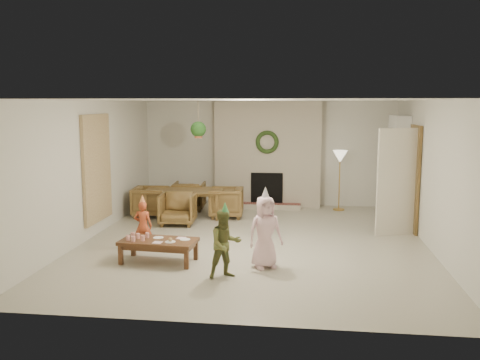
% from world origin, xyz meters
% --- Properties ---
extents(floor, '(7.00, 7.00, 0.00)m').
position_xyz_m(floor, '(0.00, 0.00, 0.00)').
color(floor, '#B7B29E').
rests_on(floor, ground).
extents(ceiling, '(7.00, 7.00, 0.00)m').
position_xyz_m(ceiling, '(0.00, 0.00, 2.50)').
color(ceiling, white).
rests_on(ceiling, wall_back).
extents(wall_back, '(7.00, 0.00, 7.00)m').
position_xyz_m(wall_back, '(0.00, 3.50, 1.25)').
color(wall_back, silver).
rests_on(wall_back, floor).
extents(wall_front, '(7.00, 0.00, 7.00)m').
position_xyz_m(wall_front, '(0.00, -3.50, 1.25)').
color(wall_front, silver).
rests_on(wall_front, floor).
extents(wall_left, '(0.00, 7.00, 7.00)m').
position_xyz_m(wall_left, '(-3.00, 0.00, 1.25)').
color(wall_left, silver).
rests_on(wall_left, floor).
extents(wall_right, '(0.00, 7.00, 7.00)m').
position_xyz_m(wall_right, '(3.00, 0.00, 1.25)').
color(wall_right, silver).
rests_on(wall_right, floor).
extents(fireplace_mass, '(2.50, 0.40, 2.50)m').
position_xyz_m(fireplace_mass, '(0.00, 3.30, 1.25)').
color(fireplace_mass, '#542D16').
rests_on(fireplace_mass, floor).
extents(fireplace_hearth, '(1.60, 0.30, 0.12)m').
position_xyz_m(fireplace_hearth, '(0.00, 2.95, 0.06)').
color(fireplace_hearth, maroon).
rests_on(fireplace_hearth, floor).
extents(fireplace_firebox, '(0.75, 0.12, 0.75)m').
position_xyz_m(fireplace_firebox, '(0.00, 3.12, 0.45)').
color(fireplace_firebox, black).
rests_on(fireplace_firebox, floor).
extents(fireplace_wreath, '(0.54, 0.10, 0.54)m').
position_xyz_m(fireplace_wreath, '(0.00, 3.07, 1.55)').
color(fireplace_wreath, '#213C16').
rests_on(fireplace_wreath, fireplace_mass).
extents(floor_lamp_base, '(0.26, 0.26, 0.03)m').
position_xyz_m(floor_lamp_base, '(1.68, 3.00, 0.01)').
color(floor_lamp_base, gold).
rests_on(floor_lamp_base, floor).
extents(floor_lamp_post, '(0.03, 0.03, 1.24)m').
position_xyz_m(floor_lamp_post, '(1.68, 3.00, 0.64)').
color(floor_lamp_post, gold).
rests_on(floor_lamp_post, floor).
extents(floor_lamp_shade, '(0.33, 0.33, 0.28)m').
position_xyz_m(floor_lamp_shade, '(1.68, 3.00, 1.24)').
color(floor_lamp_shade, beige).
rests_on(floor_lamp_shade, floor_lamp_post).
extents(bookshelf_carcass, '(0.30, 1.00, 2.20)m').
position_xyz_m(bookshelf_carcass, '(2.84, 2.30, 1.10)').
color(bookshelf_carcass, white).
rests_on(bookshelf_carcass, floor).
extents(bookshelf_shelf_a, '(0.30, 0.92, 0.03)m').
position_xyz_m(bookshelf_shelf_a, '(2.82, 2.30, 0.45)').
color(bookshelf_shelf_a, white).
rests_on(bookshelf_shelf_a, bookshelf_carcass).
extents(bookshelf_shelf_b, '(0.30, 0.92, 0.03)m').
position_xyz_m(bookshelf_shelf_b, '(2.82, 2.30, 0.85)').
color(bookshelf_shelf_b, white).
rests_on(bookshelf_shelf_b, bookshelf_carcass).
extents(bookshelf_shelf_c, '(0.30, 0.92, 0.03)m').
position_xyz_m(bookshelf_shelf_c, '(2.82, 2.30, 1.25)').
color(bookshelf_shelf_c, white).
rests_on(bookshelf_shelf_c, bookshelf_carcass).
extents(bookshelf_shelf_d, '(0.30, 0.92, 0.03)m').
position_xyz_m(bookshelf_shelf_d, '(2.82, 2.30, 1.65)').
color(bookshelf_shelf_d, white).
rests_on(bookshelf_shelf_d, bookshelf_carcass).
extents(books_row_lower, '(0.20, 0.40, 0.24)m').
position_xyz_m(books_row_lower, '(2.80, 2.15, 0.59)').
color(books_row_lower, '#B02039').
rests_on(books_row_lower, bookshelf_shelf_a).
extents(books_row_mid, '(0.20, 0.44, 0.24)m').
position_xyz_m(books_row_mid, '(2.80, 2.35, 0.99)').
color(books_row_mid, '#295899').
rests_on(books_row_mid, bookshelf_shelf_b).
extents(books_row_upper, '(0.20, 0.36, 0.22)m').
position_xyz_m(books_row_upper, '(2.80, 2.20, 1.38)').
color(books_row_upper, '#B08425').
rests_on(books_row_upper, bookshelf_shelf_c).
extents(door_frame, '(0.05, 0.86, 2.04)m').
position_xyz_m(door_frame, '(2.96, 1.20, 1.02)').
color(door_frame, brown).
rests_on(door_frame, floor).
extents(door_leaf, '(0.77, 0.32, 2.00)m').
position_xyz_m(door_leaf, '(2.58, 0.82, 1.00)').
color(door_leaf, beige).
rests_on(door_leaf, floor).
extents(curtain_panel, '(0.06, 1.20, 2.00)m').
position_xyz_m(curtain_panel, '(-2.96, 0.20, 1.25)').
color(curtain_panel, '#CBBD8F').
rests_on(curtain_panel, wall_left).
extents(dining_table, '(1.73, 1.04, 0.59)m').
position_xyz_m(dining_table, '(-1.71, 1.86, 0.30)').
color(dining_table, brown).
rests_on(dining_table, floor).
extents(dining_chair_near, '(0.74, 0.76, 0.65)m').
position_xyz_m(dining_chair_near, '(-1.67, 1.12, 0.33)').
color(dining_chair_near, brown).
rests_on(dining_chair_near, floor).
extents(dining_chair_far, '(0.74, 0.76, 0.65)m').
position_xyz_m(dining_chair_far, '(-1.76, 2.59, 0.33)').
color(dining_chair_far, brown).
rests_on(dining_chair_far, floor).
extents(dining_chair_left, '(0.76, 0.74, 0.65)m').
position_xyz_m(dining_chair_left, '(-2.45, 1.81, 0.33)').
color(dining_chair_left, brown).
rests_on(dining_chair_left, floor).
extents(dining_chair_right, '(0.76, 0.74, 0.65)m').
position_xyz_m(dining_chair_right, '(-0.79, 1.91, 0.33)').
color(dining_chair_right, brown).
rests_on(dining_chair_right, floor).
extents(hanging_plant_cord, '(0.01, 0.01, 0.70)m').
position_xyz_m(hanging_plant_cord, '(-1.30, 1.50, 2.15)').
color(hanging_plant_cord, tan).
rests_on(hanging_plant_cord, ceiling).
extents(hanging_plant_pot, '(0.16, 0.16, 0.12)m').
position_xyz_m(hanging_plant_pot, '(-1.30, 1.50, 1.80)').
color(hanging_plant_pot, '#A75935').
rests_on(hanging_plant_pot, hanging_plant_cord).
extents(hanging_plant_foliage, '(0.32, 0.32, 0.32)m').
position_xyz_m(hanging_plant_foliage, '(-1.30, 1.50, 1.92)').
color(hanging_plant_foliage, '#1F4C19').
rests_on(hanging_plant_foliage, hanging_plant_pot).
extents(coffee_table_top, '(1.21, 0.68, 0.05)m').
position_xyz_m(coffee_table_top, '(-1.35, -1.37, 0.33)').
color(coffee_table_top, brown).
rests_on(coffee_table_top, floor).
extents(coffee_table_apron, '(1.11, 0.58, 0.07)m').
position_xyz_m(coffee_table_apron, '(-1.35, -1.37, 0.27)').
color(coffee_table_apron, brown).
rests_on(coffee_table_apron, floor).
extents(coffee_leg_fl, '(0.07, 0.07, 0.30)m').
position_xyz_m(coffee_leg_fl, '(-1.90, -1.56, 0.15)').
color(coffee_leg_fl, brown).
rests_on(coffee_leg_fl, floor).
extents(coffee_leg_fr, '(0.07, 0.07, 0.30)m').
position_xyz_m(coffee_leg_fr, '(-0.84, -1.65, 0.15)').
color(coffee_leg_fr, brown).
rests_on(coffee_leg_fr, floor).
extents(coffee_leg_bl, '(0.07, 0.07, 0.30)m').
position_xyz_m(coffee_leg_bl, '(-1.86, -1.09, 0.15)').
color(coffee_leg_bl, brown).
rests_on(coffee_leg_bl, floor).
extents(coffee_leg_br, '(0.07, 0.07, 0.30)m').
position_xyz_m(coffee_leg_br, '(-0.80, -1.18, 0.15)').
color(coffee_leg_br, brown).
rests_on(coffee_leg_br, floor).
extents(cup_a, '(0.07, 0.07, 0.08)m').
position_xyz_m(cup_a, '(-1.81, -1.46, 0.40)').
color(cup_a, white).
rests_on(cup_a, coffee_table_top).
extents(cup_b, '(0.07, 0.07, 0.08)m').
position_xyz_m(cup_b, '(-1.79, -1.29, 0.40)').
color(cup_b, white).
rests_on(cup_b, coffee_table_top).
extents(cup_c, '(0.07, 0.07, 0.08)m').
position_xyz_m(cup_c, '(-1.70, -1.52, 0.40)').
color(cup_c, white).
rests_on(cup_c, coffee_table_top).
extents(cup_d, '(0.07, 0.07, 0.08)m').
position_xyz_m(cup_d, '(-1.69, -1.34, 0.40)').
color(cup_d, white).
rests_on(cup_d, coffee_table_top).
extents(cup_e, '(0.07, 0.07, 0.08)m').
position_xyz_m(cup_e, '(-1.57, -1.46, 0.40)').
color(cup_e, white).
rests_on(cup_e, coffee_table_top).
extents(cup_f, '(0.07, 0.07, 0.08)m').
position_xyz_m(cup_f, '(-1.56, -1.28, 0.40)').
color(cup_f, white).
rests_on(cup_f, coffee_table_top).
extents(plate_a, '(0.17, 0.17, 0.01)m').
position_xyz_m(plate_a, '(-1.39, -1.26, 0.36)').
color(plate_a, white).
rests_on(plate_a, coffee_table_top).
extents(plate_b, '(0.17, 0.17, 0.01)m').
position_xyz_m(plate_b, '(-1.14, -1.48, 0.36)').
color(plate_b, white).
rests_on(plate_b, coffee_table_top).
extents(plate_c, '(0.17, 0.17, 0.01)m').
position_xyz_m(plate_c, '(-0.94, -1.31, 0.36)').
color(plate_c, white).
rests_on(plate_c, coffee_table_top).
extents(food_scoop, '(0.07, 0.07, 0.06)m').
position_xyz_m(food_scoop, '(-1.14, -1.48, 0.40)').
color(food_scoop, tan).
rests_on(food_scoop, plate_b).
extents(napkin_left, '(0.15, 0.15, 0.01)m').
position_xyz_m(napkin_left, '(-1.32, -1.53, 0.36)').
color(napkin_left, '#FFBBD3').
rests_on(napkin_left, coffee_table_top).
extents(napkin_right, '(0.15, 0.15, 0.01)m').
position_xyz_m(napkin_right, '(-1.02, -1.24, 0.36)').
color(napkin_right, '#FFBBD3').
rests_on(napkin_right, coffee_table_top).
extents(child_red, '(0.31, 0.20, 0.84)m').
position_xyz_m(child_red, '(-1.79, -0.77, 0.42)').
color(child_red, '#BA4927').
rests_on(child_red, floor).
extents(party_hat_red, '(0.15, 0.15, 0.16)m').
position_xyz_m(party_hat_red, '(-1.79, -0.77, 0.88)').
color(party_hat_red, '#EED34F').
rests_on(party_hat_red, child_red).
extents(child_plaid, '(0.59, 0.55, 0.98)m').
position_xyz_m(child_plaid, '(-0.22, -1.94, 0.49)').
color(child_plaid, olive).
rests_on(child_plaid, floor).
extents(party_hat_plaid, '(0.13, 0.13, 0.16)m').
position_xyz_m(party_hat_plaid, '(-0.22, -1.94, 1.01)').
color(party_hat_plaid, '#45A254').
rests_on(party_hat_plaid, child_plaid).
extents(child_pink, '(0.63, 0.55, 1.09)m').
position_xyz_m(child_pink, '(0.31, -1.42, 0.55)').
color(child_pink, '#FECBD6').
rests_on(child_pink, floor).
extents(party_hat_pink, '(0.18, 0.18, 0.20)m').
position_xyz_m(party_hat_pink, '(0.31, -1.42, 1.14)').
color(party_hat_pink, silver).
rests_on(party_hat_pink, child_pink).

